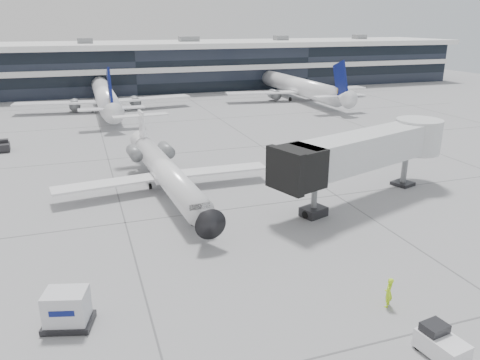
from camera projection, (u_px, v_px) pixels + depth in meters
name	position (u px, v px, depth m)	size (l,w,h in m)	color
ground	(239.00, 208.00, 42.08)	(220.00, 220.00, 0.00)	gray
terminal	(131.00, 69.00, 113.92)	(170.00, 22.00, 10.00)	black
bg_jet_center	(106.00, 110.00, 88.89)	(32.00, 40.00, 9.60)	white
bg_jet_right	(297.00, 99.00, 101.17)	(32.00, 40.00, 9.60)	white
regional_jet	(165.00, 170.00, 45.83)	(21.27, 26.55, 6.13)	white
jet_bridge	(372.00, 148.00, 43.16)	(20.15, 9.90, 6.62)	#B2B5B7
ramp_worker	(389.00, 292.00, 27.28)	(0.67, 0.44, 1.85)	#BEF91A
baggage_tug	(441.00, 344.00, 23.30)	(1.80, 2.63, 1.55)	white
cargo_uld	(67.00, 309.00, 25.47)	(3.00, 2.54, 2.10)	black
traffic_cone	(188.00, 186.00, 46.96)	(0.54, 0.54, 0.62)	#EE470C
far_tug	(4.00, 146.00, 60.42)	(1.50, 2.36, 1.45)	black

